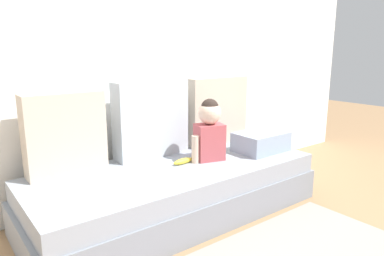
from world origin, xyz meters
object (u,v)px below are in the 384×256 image
object	(u,v)px
throw_pillow_right	(216,110)
folded_blanket	(261,142)
couch	(176,191)
throw_pillow_center	(151,119)
banana	(183,161)
throw_pillow_left	(65,134)
toddler	(210,129)

from	to	relation	value
throw_pillow_right	folded_blanket	distance (m)	0.48
couch	folded_blanket	world-z (taller)	folded_blanket
folded_blanket	couch	bearing A→B (deg)	172.08
couch	throw_pillow_right	distance (m)	0.84
throw_pillow_center	banana	world-z (taller)	throw_pillow_center
couch	throw_pillow_left	distance (m)	0.84
throw_pillow_center	throw_pillow_right	bearing A→B (deg)	0.00
couch	throw_pillow_center	bearing A→B (deg)	90.00
throw_pillow_center	toddler	size ratio (longest dim) A/B	1.27
throw_pillow_left	couch	bearing A→B (deg)	-26.33
couch	folded_blanket	bearing A→B (deg)	-7.92
couch	toddler	size ratio (longest dim) A/B	4.59
toddler	banana	world-z (taller)	toddler
throw_pillow_left	banana	bearing A→B (deg)	-23.40
throw_pillow_right	folded_blanket	bearing A→B (deg)	-75.35
throw_pillow_center	toddler	world-z (taller)	throw_pillow_center
throw_pillow_left	banana	world-z (taller)	throw_pillow_left
couch	throw_pillow_center	distance (m)	0.56
couch	throw_pillow_left	bearing A→B (deg)	153.67
throw_pillow_center	folded_blanket	xyz separation A→B (m)	(0.74, -0.42, -0.21)
couch	folded_blanket	xyz separation A→B (m)	(0.74, -0.10, 0.26)
banana	couch	bearing A→B (deg)	-172.63
couch	throw_pillow_left	world-z (taller)	throw_pillow_left
couch	banana	xyz separation A→B (m)	(0.07, 0.01, 0.20)
toddler	banana	bearing A→B (deg)	171.65
banana	throw_pillow_left	bearing A→B (deg)	156.60
throw_pillow_center	toddler	bearing A→B (deg)	-49.94
couch	banana	bearing A→B (deg)	7.37
couch	throw_pillow_left	xyz separation A→B (m)	(-0.64, 0.31, 0.44)
throw_pillow_left	throw_pillow_center	xyz separation A→B (m)	(0.64, 0.00, 0.02)
throw_pillow_left	folded_blanket	world-z (taller)	throw_pillow_left
banana	folded_blanket	size ratio (longest dim) A/B	0.42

